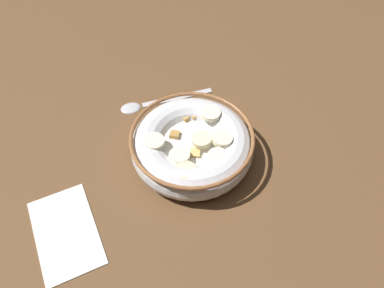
{
  "coord_description": "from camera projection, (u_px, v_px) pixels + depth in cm",
  "views": [
    {
      "loc": [
        -33.94,
        6.76,
        46.38
      ],
      "look_at": [
        0.0,
        0.0,
        3.0
      ],
      "focal_mm": 34.89,
      "sensor_mm": 36.0,
      "label": 1
    }
  ],
  "objects": [
    {
      "name": "folded_napkin",
      "position": [
        66.0,
        232.0,
        0.5
      ],
      "size": [
        14.58,
        10.76,
        0.3
      ],
      "primitive_type": "cube",
      "rotation": [
        0.0,
        0.0,
        0.24
      ],
      "color": "white",
      "rests_on": "ground_plane"
    },
    {
      "name": "cereal_bowl",
      "position": [
        192.0,
        145.0,
        0.56
      ],
      "size": [
        18.37,
        18.37,
        5.47
      ],
      "color": "silver",
      "rests_on": "ground_plane"
    },
    {
      "name": "spoon",
      "position": [
        148.0,
        103.0,
        0.65
      ],
      "size": [
        3.64,
        16.23,
        0.8
      ],
      "color": "#B7B7BC",
      "rests_on": "ground_plane"
    },
    {
      "name": "ground_plane",
      "position": [
        192.0,
        160.0,
        0.59
      ],
      "size": [
        126.71,
        126.71,
        2.0
      ],
      "primitive_type": "cube",
      "color": "brown"
    }
  ]
}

